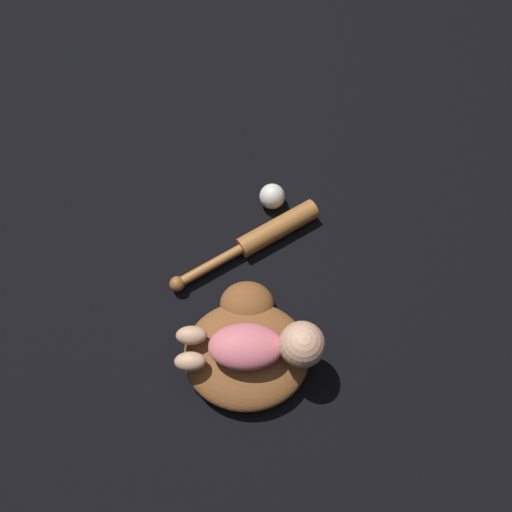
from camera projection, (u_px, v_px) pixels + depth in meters
ground_plane at (258, 350)px, 1.30m from camera, size 6.00×6.00×0.00m
baseball_glove at (247, 346)px, 1.26m from camera, size 0.40×0.40×0.09m
baby_figure at (263, 346)px, 1.17m from camera, size 0.35×0.22×0.11m
baseball_bat at (262, 237)px, 1.40m from camera, size 0.31×0.40×0.06m
baseball at (272, 196)px, 1.45m from camera, size 0.07×0.07×0.07m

